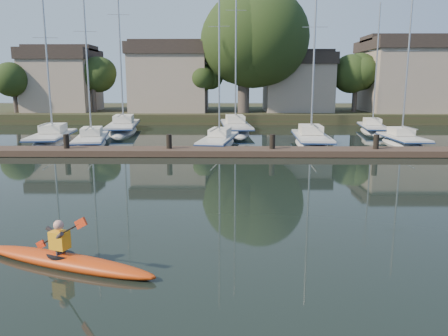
{
  "coord_description": "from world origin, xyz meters",
  "views": [
    {
      "loc": [
        0.47,
        -11.12,
        4.18
      ],
      "look_at": [
        0.3,
        3.98,
        1.2
      ],
      "focal_mm": 35.0,
      "sensor_mm": 36.0,
      "label": 1
    }
  ],
  "objects_px": {
    "sailboat_4": "(402,147)",
    "sailboat_7": "(372,133)",
    "kayak": "(65,258)",
    "sailboat_5": "(124,133)",
    "sailboat_3": "(311,147)",
    "dock": "(221,151)",
    "sailboat_1": "(92,147)",
    "sailboat_6": "(236,133)",
    "sailboat_0": "(53,145)",
    "sailboat_2": "(219,147)"
  },
  "relations": [
    {
      "from": "sailboat_4",
      "to": "sailboat_7",
      "type": "distance_m",
      "value": 7.87
    },
    {
      "from": "kayak",
      "to": "sailboat_5",
      "type": "xyz_separation_m",
      "value": [
        -5.37,
        28.19,
        -0.39
      ]
    },
    {
      "from": "sailboat_3",
      "to": "sailboat_5",
      "type": "distance_m",
      "value": 16.75
    },
    {
      "from": "dock",
      "to": "sailboat_5",
      "type": "distance_m",
      "value": 15.23
    },
    {
      "from": "sailboat_5",
      "to": "sailboat_7",
      "type": "xyz_separation_m",
      "value": [
        21.53,
        -0.05,
        0.03
      ]
    },
    {
      "from": "sailboat_1",
      "to": "sailboat_5",
      "type": "relative_size",
      "value": 0.77
    },
    {
      "from": "sailboat_4",
      "to": "sailboat_3",
      "type": "bearing_deg",
      "value": 178.67
    },
    {
      "from": "sailboat_1",
      "to": "sailboat_3",
      "type": "bearing_deg",
      "value": -9.88
    },
    {
      "from": "sailboat_3",
      "to": "sailboat_6",
      "type": "bearing_deg",
      "value": 124.85
    },
    {
      "from": "sailboat_0",
      "to": "sailboat_7",
      "type": "relative_size",
      "value": 1.06
    },
    {
      "from": "sailboat_1",
      "to": "sailboat_2",
      "type": "height_order",
      "value": "sailboat_2"
    },
    {
      "from": "dock",
      "to": "sailboat_4",
      "type": "distance_m",
      "value": 13.19
    },
    {
      "from": "dock",
      "to": "sailboat_0",
      "type": "height_order",
      "value": "sailboat_0"
    },
    {
      "from": "sailboat_5",
      "to": "sailboat_7",
      "type": "relative_size",
      "value": 1.41
    },
    {
      "from": "sailboat_0",
      "to": "sailboat_6",
      "type": "relative_size",
      "value": 0.72
    },
    {
      "from": "dock",
      "to": "sailboat_4",
      "type": "xyz_separation_m",
      "value": [
        12.35,
        4.61,
        -0.38
      ]
    },
    {
      "from": "kayak",
      "to": "sailboat_7",
      "type": "bearing_deg",
      "value": 80.81
    },
    {
      "from": "sailboat_4",
      "to": "sailboat_5",
      "type": "relative_size",
      "value": 0.65
    },
    {
      "from": "sailboat_1",
      "to": "sailboat_2",
      "type": "relative_size",
      "value": 0.97
    },
    {
      "from": "kayak",
      "to": "sailboat_4",
      "type": "xyz_separation_m",
      "value": [
        15.65,
        20.29,
        -0.36
      ]
    },
    {
      "from": "sailboat_3",
      "to": "sailboat_6",
      "type": "height_order",
      "value": "sailboat_6"
    },
    {
      "from": "sailboat_2",
      "to": "sailboat_5",
      "type": "distance_m",
      "value": 11.89
    },
    {
      "from": "sailboat_2",
      "to": "sailboat_6",
      "type": "height_order",
      "value": "sailboat_6"
    },
    {
      "from": "sailboat_1",
      "to": "sailboat_3",
      "type": "xyz_separation_m",
      "value": [
        15.04,
        0.33,
        -0.03
      ]
    },
    {
      "from": "sailboat_3",
      "to": "sailboat_4",
      "type": "xyz_separation_m",
      "value": [
        6.22,
        -0.05,
        0.02
      ]
    },
    {
      "from": "sailboat_1",
      "to": "sailboat_3",
      "type": "distance_m",
      "value": 15.04
    },
    {
      "from": "dock",
      "to": "sailboat_3",
      "type": "distance_m",
      "value": 7.71
    },
    {
      "from": "kayak",
      "to": "dock",
      "type": "bearing_deg",
      "value": 98.78
    },
    {
      "from": "dock",
      "to": "sailboat_7",
      "type": "xyz_separation_m",
      "value": [
        12.85,
        12.46,
        -0.38
      ]
    },
    {
      "from": "sailboat_0",
      "to": "sailboat_2",
      "type": "xyz_separation_m",
      "value": [
        11.74,
        -1.04,
        0.04
      ]
    },
    {
      "from": "kayak",
      "to": "sailboat_1",
      "type": "xyz_separation_m",
      "value": [
        -5.61,
        20.01,
        -0.36
      ]
    },
    {
      "from": "sailboat_1",
      "to": "sailboat_4",
      "type": "bearing_deg",
      "value": -10.38
    },
    {
      "from": "dock",
      "to": "sailboat_3",
      "type": "xyz_separation_m",
      "value": [
        6.13,
        4.66,
        -0.4
      ]
    },
    {
      "from": "sailboat_4",
      "to": "sailboat_7",
      "type": "bearing_deg",
      "value": 85.45
    },
    {
      "from": "sailboat_0",
      "to": "sailboat_4",
      "type": "relative_size",
      "value": 1.14
    },
    {
      "from": "sailboat_0",
      "to": "sailboat_3",
      "type": "distance_m",
      "value": 18.08
    },
    {
      "from": "sailboat_0",
      "to": "sailboat_7",
      "type": "distance_m",
      "value": 25.84
    },
    {
      "from": "sailboat_1",
      "to": "kayak",
      "type": "bearing_deg",
      "value": -85.47
    },
    {
      "from": "sailboat_2",
      "to": "sailboat_1",
      "type": "bearing_deg",
      "value": -171.8
    },
    {
      "from": "dock",
      "to": "sailboat_0",
      "type": "distance_m",
      "value": 13.04
    },
    {
      "from": "sailboat_3",
      "to": "sailboat_4",
      "type": "bearing_deg",
      "value": 2.57
    },
    {
      "from": "sailboat_2",
      "to": "sailboat_6",
      "type": "bearing_deg",
      "value": 90.9
    },
    {
      "from": "sailboat_2",
      "to": "sailboat_5",
      "type": "relative_size",
      "value": 0.8
    },
    {
      "from": "sailboat_1",
      "to": "sailboat_4",
      "type": "xyz_separation_m",
      "value": [
        21.26,
        0.28,
        -0.0
      ]
    },
    {
      "from": "sailboat_0",
      "to": "sailboat_2",
      "type": "height_order",
      "value": "sailboat_2"
    },
    {
      "from": "sailboat_2",
      "to": "sailboat_5",
      "type": "xyz_separation_m",
      "value": [
        -8.46,
        8.35,
        -0.04
      ]
    },
    {
      "from": "dock",
      "to": "sailboat_4",
      "type": "bearing_deg",
      "value": 20.47
    },
    {
      "from": "sailboat_5",
      "to": "sailboat_6",
      "type": "height_order",
      "value": "sailboat_6"
    },
    {
      "from": "kayak",
      "to": "dock",
      "type": "height_order",
      "value": "kayak"
    },
    {
      "from": "sailboat_3",
      "to": "sailboat_5",
      "type": "relative_size",
      "value": 0.81
    }
  ]
}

